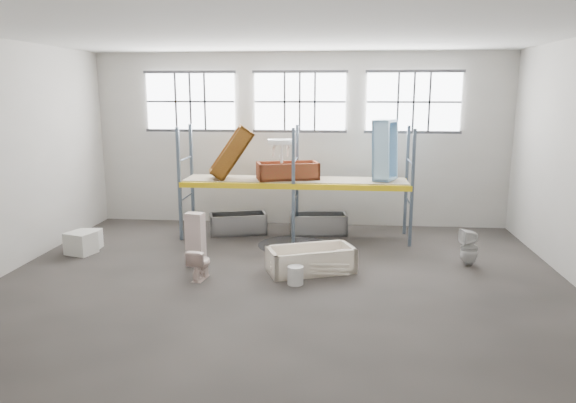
# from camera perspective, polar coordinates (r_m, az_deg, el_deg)

# --- Properties ---
(floor) EXTENTS (12.00, 10.00, 0.10)m
(floor) POSITION_cam_1_polar(r_m,az_deg,el_deg) (11.20, -0.76, -8.86)
(floor) COLOR #49433F
(floor) RESTS_ON ground
(ceiling) EXTENTS (12.00, 10.00, 0.10)m
(ceiling) POSITION_cam_1_polar(r_m,az_deg,el_deg) (10.54, -0.84, 18.05)
(ceiling) COLOR silver
(ceiling) RESTS_ON ground
(wall_back) EXTENTS (12.00, 0.10, 5.00)m
(wall_back) POSITION_cam_1_polar(r_m,az_deg,el_deg) (15.57, 1.29, 6.65)
(wall_back) COLOR #AFACA3
(wall_back) RESTS_ON ground
(wall_front) EXTENTS (12.00, 0.10, 5.00)m
(wall_front) POSITION_cam_1_polar(r_m,az_deg,el_deg) (5.67, -6.52, -2.65)
(wall_front) COLOR #A39F97
(wall_front) RESTS_ON ground
(window_left) EXTENTS (2.60, 0.04, 1.60)m
(window_left) POSITION_cam_1_polar(r_m,az_deg,el_deg) (15.97, -10.45, 10.54)
(window_left) COLOR white
(window_left) RESTS_ON wall_back
(window_mid) EXTENTS (2.60, 0.04, 1.60)m
(window_mid) POSITION_cam_1_polar(r_m,az_deg,el_deg) (15.40, 1.28, 10.69)
(window_mid) COLOR white
(window_mid) RESTS_ON wall_back
(window_right) EXTENTS (2.60, 0.04, 1.60)m
(window_right) POSITION_cam_1_polar(r_m,az_deg,el_deg) (15.49, 13.37, 10.38)
(window_right) COLOR white
(window_right) RESTS_ON wall_back
(rack_upright_la) EXTENTS (0.08, 0.08, 3.00)m
(rack_upright_la) POSITION_cam_1_polar(r_m,az_deg,el_deg) (14.16, -11.61, 1.80)
(rack_upright_la) COLOR slate
(rack_upright_la) RESTS_ON floor
(rack_upright_lb) EXTENTS (0.08, 0.08, 3.00)m
(rack_upright_lb) POSITION_cam_1_polar(r_m,az_deg,el_deg) (15.29, -10.29, 2.58)
(rack_upright_lb) COLOR slate
(rack_upright_lb) RESTS_ON floor
(rack_upright_ma) EXTENTS (0.08, 0.08, 3.00)m
(rack_upright_ma) POSITION_cam_1_polar(r_m,az_deg,el_deg) (13.58, 0.58, 1.62)
(rack_upright_ma) COLOR slate
(rack_upright_ma) RESTS_ON floor
(rack_upright_mb) EXTENTS (0.08, 0.08, 3.00)m
(rack_upright_mb) POSITION_cam_1_polar(r_m,az_deg,el_deg) (14.76, 0.99, 2.44)
(rack_upright_mb) COLOR slate
(rack_upright_mb) RESTS_ON floor
(rack_upright_ra) EXTENTS (0.08, 0.08, 3.00)m
(rack_upright_ra) POSITION_cam_1_polar(r_m,az_deg,el_deg) (13.65, 13.23, 1.36)
(rack_upright_ra) COLOR slate
(rack_upright_ra) RESTS_ON floor
(rack_upright_rb) EXTENTS (0.08, 0.08, 3.00)m
(rack_upright_rb) POSITION_cam_1_polar(r_m,az_deg,el_deg) (14.83, 12.64, 2.20)
(rack_upright_rb) COLOR slate
(rack_upright_rb) RESTS_ON floor
(rack_beam_front) EXTENTS (6.00, 0.10, 0.14)m
(rack_beam_front) POSITION_cam_1_polar(r_m,az_deg,el_deg) (13.58, 0.58, 1.62)
(rack_beam_front) COLOR yellow
(rack_beam_front) RESTS_ON floor
(rack_beam_back) EXTENTS (6.00, 0.10, 0.14)m
(rack_beam_back) POSITION_cam_1_polar(r_m,az_deg,el_deg) (14.76, 0.99, 2.44)
(rack_beam_back) COLOR yellow
(rack_beam_back) RESTS_ON floor
(shelf_deck) EXTENTS (5.90, 1.10, 0.03)m
(shelf_deck) POSITION_cam_1_polar(r_m,az_deg,el_deg) (14.16, 0.80, 2.37)
(shelf_deck) COLOR gray
(shelf_deck) RESTS_ON floor
(wet_patch) EXTENTS (1.80, 1.80, 0.00)m
(wet_patch) POSITION_cam_1_polar(r_m,az_deg,el_deg) (13.73, 0.49, -4.69)
(wet_patch) COLOR black
(wet_patch) RESTS_ON floor
(bathtub_beige) EXTENTS (2.05, 1.49, 0.55)m
(bathtub_beige) POSITION_cam_1_polar(r_m,az_deg,el_deg) (11.71, 2.47, -6.26)
(bathtub_beige) COLOR #F6E7CF
(bathtub_beige) RESTS_ON floor
(cistern_spare) EXTENTS (0.50, 0.34, 0.43)m
(cistern_spare) POSITION_cam_1_polar(r_m,az_deg,el_deg) (11.74, 6.36, -6.25)
(cistern_spare) COLOR beige
(cistern_spare) RESTS_ON bathtub_beige
(sink_in_tub) EXTENTS (0.57, 0.57, 0.15)m
(sink_in_tub) POSITION_cam_1_polar(r_m,az_deg,el_deg) (11.65, 1.00, -6.94)
(sink_in_tub) COLOR beige
(sink_in_tub) RESTS_ON bathtub_beige
(toilet_beige) EXTENTS (0.47, 0.71, 0.67)m
(toilet_beige) POSITION_cam_1_polar(r_m,az_deg,el_deg) (11.40, -9.46, -6.61)
(toilet_beige) COLOR beige
(toilet_beige) RESTS_ON floor
(cistern_tall) EXTENTS (0.44, 0.33, 1.23)m
(cistern_tall) POSITION_cam_1_polar(r_m,az_deg,el_deg) (12.15, -9.93, -4.07)
(cistern_tall) COLOR beige
(cistern_tall) RESTS_ON floor
(toilet_white) EXTENTS (0.46, 0.45, 0.85)m
(toilet_white) POSITION_cam_1_polar(r_m,az_deg,el_deg) (12.74, 18.93, -4.70)
(toilet_white) COLOR silver
(toilet_white) RESTS_ON floor
(steel_tub_left) EXTENTS (1.68, 1.12, 0.57)m
(steel_tub_left) POSITION_cam_1_polar(r_m,az_deg,el_deg) (14.83, -5.39, -2.37)
(steel_tub_left) COLOR #989B9F
(steel_tub_left) RESTS_ON floor
(steel_tub_right) EXTENTS (1.62, 0.90, 0.57)m
(steel_tub_right) POSITION_cam_1_polar(r_m,az_deg,el_deg) (14.76, 3.30, -2.41)
(steel_tub_right) COLOR #9C9FA3
(steel_tub_right) RESTS_ON floor
(rust_tub_flat) EXTENTS (1.76, 1.18, 0.45)m
(rust_tub_flat) POSITION_cam_1_polar(r_m,az_deg,el_deg) (14.12, -0.04, 3.33)
(rust_tub_flat) COLOR maroon
(rust_tub_flat) RESTS_ON shelf_deck
(rust_tub_tilted) EXTENTS (1.35, 0.98, 1.47)m
(rust_tub_tilted) POSITION_cam_1_polar(r_m,az_deg,el_deg) (14.23, -6.10, 5.26)
(rust_tub_tilted) COLOR brown
(rust_tub_tilted) RESTS_ON shelf_deck
(sink_on_shelf) EXTENTS (0.83, 0.71, 0.64)m
(sink_on_shelf) POSITION_cam_1_polar(r_m,az_deg,el_deg) (13.83, -0.70, 4.30)
(sink_on_shelf) COLOR white
(sink_on_shelf) RESTS_ON rust_tub_flat
(blue_tub_upright) EXTENTS (0.76, 0.88, 1.59)m
(blue_tub_upright) POSITION_cam_1_polar(r_m,az_deg,el_deg) (14.06, 10.41, 5.46)
(blue_tub_upright) COLOR #8EBEE3
(blue_tub_upright) RESTS_ON shelf_deck
(bucket) EXTENTS (0.42, 0.42, 0.38)m
(bucket) POSITION_cam_1_polar(r_m,az_deg,el_deg) (10.98, 0.80, -7.95)
(bucket) COLOR beige
(bucket) RESTS_ON floor
(carton_near) EXTENTS (0.75, 0.69, 0.54)m
(carton_near) POSITION_cam_1_polar(r_m,az_deg,el_deg) (13.90, -21.41, -4.19)
(carton_near) COLOR beige
(carton_near) RESTS_ON floor
(carton_far) EXTENTS (0.61, 0.61, 0.48)m
(carton_far) POSITION_cam_1_polar(r_m,az_deg,el_deg) (14.22, -20.77, -3.91)
(carton_far) COLOR silver
(carton_far) RESTS_ON floor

